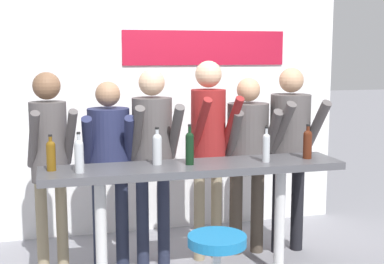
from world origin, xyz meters
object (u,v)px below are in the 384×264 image
(person_far_left, at_px, (49,150))
(tasting_table, at_px, (194,186))
(person_center_left, at_px, (153,145))
(wine_bottle_1, at_px, (308,143))
(person_left, at_px, (109,154))
(person_center, at_px, (209,136))
(wine_bottle_2, at_px, (190,146))
(person_right, at_px, (290,140))
(wine_bottle_0, at_px, (266,146))
(wine_bottle_4, at_px, (157,147))
(wine_bottle_3, at_px, (51,154))
(wine_bottle_5, at_px, (79,154))
(person_center_right, at_px, (248,147))

(person_far_left, bearing_deg, tasting_table, -32.54)
(tasting_table, height_order, person_far_left, person_far_left)
(person_center_left, relative_size, wine_bottle_1, 6.05)
(person_left, relative_size, person_center, 0.91)
(tasting_table, xyz_separation_m, person_left, (-0.61, 0.56, 0.18))
(wine_bottle_1, xyz_separation_m, wine_bottle_2, (-1.02, 0.02, 0.01))
(person_right, xyz_separation_m, wine_bottle_1, (-0.09, -0.52, 0.06))
(person_center, bearing_deg, person_center_left, 175.94)
(wine_bottle_2, bearing_deg, person_center, 58.71)
(person_center, bearing_deg, wine_bottle_2, -127.82)
(person_center_left, xyz_separation_m, person_right, (1.31, 0.01, -0.01))
(tasting_table, distance_m, wine_bottle_0, 0.67)
(wine_bottle_2, height_order, wine_bottle_4, wine_bottle_2)
(person_center, bearing_deg, wine_bottle_4, -148.00)
(person_right, distance_m, wine_bottle_4, 1.43)
(person_center_left, bearing_deg, person_left, 167.76)
(person_right, relative_size, wine_bottle_0, 6.02)
(person_left, distance_m, wine_bottle_3, 0.72)
(person_far_left, height_order, wine_bottle_5, person_far_left)
(person_center_left, height_order, wine_bottle_1, person_center_left)
(person_left, relative_size, wine_bottle_1, 5.69)
(wine_bottle_5, bearing_deg, wine_bottle_3, 147.49)
(person_right, bearing_deg, person_left, 173.36)
(person_far_left, relative_size, person_center, 0.95)
(wine_bottle_0, height_order, wine_bottle_4, wine_bottle_4)
(wine_bottle_2, relative_size, wine_bottle_5, 1.06)
(person_far_left, distance_m, wine_bottle_1, 2.15)
(wine_bottle_2, relative_size, wine_bottle_3, 1.17)
(tasting_table, height_order, wine_bottle_3, wine_bottle_3)
(person_center_right, distance_m, wine_bottle_3, 1.85)
(wine_bottle_5, bearing_deg, person_center, 26.61)
(person_center_left, height_order, person_center_right, person_center_left)
(person_far_left, xyz_separation_m, person_center_left, (0.87, 0.02, -0.01))
(person_center_left, bearing_deg, wine_bottle_4, -97.02)
(person_center_right, height_order, wine_bottle_5, person_center_right)
(wine_bottle_1, bearing_deg, wine_bottle_5, -178.28)
(wine_bottle_3, bearing_deg, person_center, 18.48)
(person_far_left, distance_m, person_center, 1.39)
(person_center_right, relative_size, wine_bottle_1, 5.75)
(wine_bottle_2, bearing_deg, person_far_left, 156.34)
(person_center_right, relative_size, wine_bottle_2, 5.16)
(person_center_right, relative_size, wine_bottle_0, 5.71)
(person_far_left, bearing_deg, wine_bottle_2, -33.15)
(wine_bottle_3, bearing_deg, wine_bottle_2, -2.81)
(person_left, height_order, person_right, person_right)
(wine_bottle_2, bearing_deg, wine_bottle_0, -5.85)
(person_center, xyz_separation_m, wine_bottle_1, (0.71, -0.53, -0.01))
(wine_bottle_0, bearing_deg, tasting_table, 174.03)
(person_right, bearing_deg, wine_bottle_5, -168.28)
(wine_bottle_5, bearing_deg, wine_bottle_2, 5.04)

